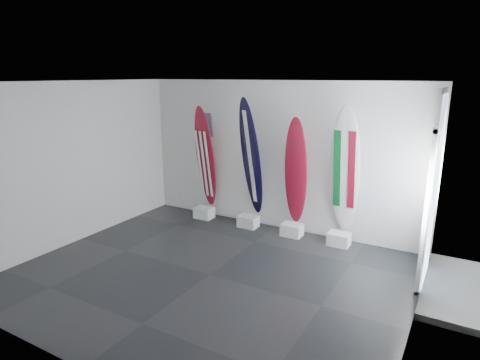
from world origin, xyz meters
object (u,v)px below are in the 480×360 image
Objects in this scene: surfboard_usa at (205,157)px; surfboard_swiss at (296,171)px; surfboard_navy at (251,158)px; surfboard_italy at (345,170)px.

surfboard_usa is 1.07× the size of surfboard_swiss.
surfboard_navy is 1.17× the size of surfboard_swiss.
surfboard_swiss is (0.99, 0.00, -0.17)m from surfboard_navy.
surfboard_italy reaches higher than surfboard_swiss.
surfboard_navy is 1.00m from surfboard_swiss.
surfboard_navy is 1.93m from surfboard_italy.
surfboard_navy is at bearing 8.28° from surfboard_usa.
surfboard_swiss is at bearing 21.94° from surfboard_navy.
surfboard_usa is 0.91× the size of surfboard_navy.
surfboard_usa is 2.11m from surfboard_swiss.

